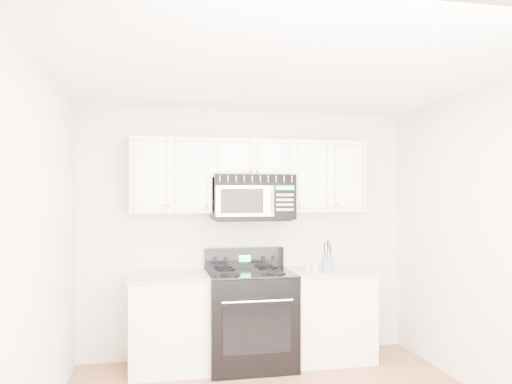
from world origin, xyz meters
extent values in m
cube|color=white|center=(0.00, 0.00, 2.60)|extent=(3.50, 3.50, 0.01)
cube|color=white|center=(0.00, 1.75, 1.30)|extent=(3.50, 0.01, 2.60)
cube|color=white|center=(0.00, -1.75, 1.30)|extent=(3.50, 0.01, 2.60)
cube|color=white|center=(-1.75, 0.00, 1.30)|extent=(0.01, 3.50, 2.60)
cube|color=white|center=(1.75, 0.00, 1.30)|extent=(0.01, 3.50, 2.60)
cube|color=white|center=(-0.80, 1.44, 0.44)|extent=(0.82, 0.63, 0.88)
cube|color=beige|center=(-0.80, 1.44, 0.90)|extent=(0.86, 0.65, 0.04)
cube|color=black|center=(-0.80, 1.48, 0.05)|extent=(0.82, 0.55, 0.10)
cube|color=white|center=(0.80, 1.44, 0.44)|extent=(0.82, 0.63, 0.88)
cube|color=beige|center=(0.80, 1.44, 0.90)|extent=(0.86, 0.65, 0.04)
cube|color=black|center=(0.80, 1.48, 0.05)|extent=(0.82, 0.55, 0.10)
cube|color=black|center=(-0.04, 1.39, 0.46)|extent=(0.84, 0.72, 0.92)
cube|color=black|center=(-0.04, 1.02, 0.45)|extent=(0.64, 0.01, 0.44)
cylinder|color=silver|center=(-0.04, 1.00, 0.72)|extent=(0.67, 0.02, 0.02)
cube|color=black|center=(-0.04, 1.39, 0.93)|extent=(0.84, 0.72, 0.02)
cube|color=black|center=(-0.04, 1.71, 1.03)|extent=(0.84, 0.08, 0.22)
cube|color=#1BDC44|center=(-0.04, 1.67, 1.03)|extent=(0.12, 0.00, 0.07)
cube|color=white|center=(-0.82, 1.58, 1.90)|extent=(0.80, 0.33, 0.75)
cube|color=white|center=(0.82, 1.58, 1.90)|extent=(0.80, 0.33, 0.75)
cube|color=white|center=(0.00, 1.58, 2.08)|extent=(0.84, 0.33, 0.39)
sphere|color=gold|center=(-0.84, 1.40, 1.60)|extent=(0.03, 0.03, 0.03)
sphere|color=gold|center=(-0.48, 1.40, 1.60)|extent=(0.03, 0.03, 0.03)
sphere|color=gold|center=(0.48, 1.40, 1.60)|extent=(0.03, 0.03, 0.03)
sphere|color=gold|center=(0.84, 1.40, 1.60)|extent=(0.03, 0.03, 0.03)
sphere|color=gold|center=(-0.03, 1.40, 1.94)|extent=(0.03, 0.03, 0.03)
sphere|color=gold|center=(0.03, 1.40, 1.94)|extent=(0.03, 0.03, 0.03)
cylinder|color=#B81701|center=(-0.02, 1.40, 1.88)|extent=(0.00, 0.00, 0.12)
sphere|color=gold|center=(-0.02, 1.40, 1.81)|extent=(0.04, 0.04, 0.04)
cube|color=black|center=(0.01, 1.54, 1.68)|extent=(0.83, 0.41, 0.46)
cube|color=#B0AA8D|center=(0.01, 1.34, 1.86)|extent=(0.81, 0.01, 0.08)
cube|color=#B9B9B9|center=(-0.10, 1.33, 1.64)|extent=(0.58, 0.01, 0.31)
cube|color=black|center=(-0.13, 1.33, 1.64)|extent=(0.43, 0.01, 0.24)
cube|color=black|center=(0.30, 1.33, 1.64)|extent=(0.23, 0.01, 0.31)
cube|color=#1BDC44|center=(0.30, 1.32, 1.77)|extent=(0.19, 0.00, 0.04)
cylinder|color=silver|center=(0.17, 1.30, 1.64)|extent=(0.02, 0.02, 0.26)
cylinder|color=gray|center=(0.74, 1.30, 0.99)|extent=(0.12, 0.12, 0.14)
cylinder|color=brown|center=(0.77, 1.30, 1.07)|extent=(0.01, 0.01, 0.25)
cylinder|color=black|center=(0.72, 1.33, 1.08)|extent=(0.01, 0.01, 0.27)
cylinder|color=brown|center=(0.72, 1.27, 1.08)|extent=(0.01, 0.01, 0.29)
cylinder|color=black|center=(0.77, 1.30, 1.07)|extent=(0.01, 0.01, 0.25)
cylinder|color=brown|center=(0.72, 1.33, 1.08)|extent=(0.01, 0.01, 0.27)
cylinder|color=black|center=(0.72, 1.27, 1.08)|extent=(0.01, 0.01, 0.29)
cylinder|color=white|center=(0.57, 1.41, 0.96)|extent=(0.04, 0.04, 0.07)
cylinder|color=silver|center=(0.57, 1.41, 1.00)|extent=(0.04, 0.04, 0.01)
cylinder|color=white|center=(0.62, 1.32, 0.96)|extent=(0.04, 0.04, 0.08)
cylinder|color=silver|center=(0.62, 1.32, 1.01)|extent=(0.04, 0.04, 0.02)
camera|label=1|loc=(-0.98, -3.50, 1.70)|focal=35.00mm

